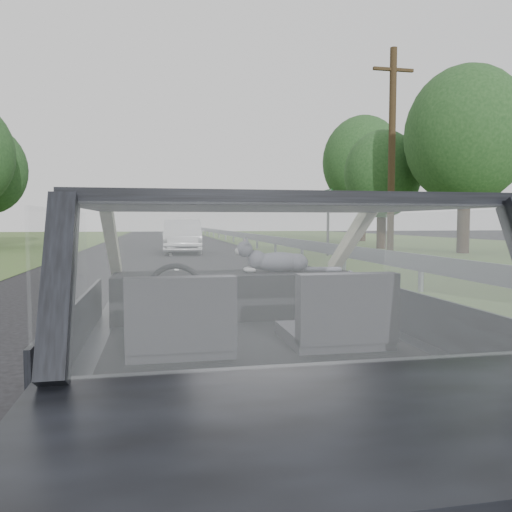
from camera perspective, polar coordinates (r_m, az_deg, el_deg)
name	(u,v)px	position (r m, az deg, el deg)	size (l,w,h in m)	color
ground	(252,461)	(3.03, -0.51, -22.35)	(140.00, 140.00, 0.00)	#2A2A2F
subject_car	(251,333)	(2.78, -0.52, -8.83)	(1.80, 4.00, 1.45)	black
dashboard	(234,295)	(3.37, -2.49, -4.44)	(1.58, 0.45, 0.30)	black
driver_seat	(180,318)	(2.42, -8.64, -7.04)	(0.50, 0.72, 0.42)	black
passenger_seat	(339,312)	(2.58, 9.50, -6.37)	(0.50, 0.72, 0.42)	black
steering_wheel	(176,292)	(3.03, -9.17, -4.08)	(0.36, 0.36, 0.04)	black
cat	(279,261)	(3.39, 2.65, -0.54)	(0.52, 0.16, 0.23)	slate
guardrail	(340,250)	(13.57, 9.59, 0.64)	(0.05, 90.00, 0.32)	gray
other_car	(183,236)	(21.75, -8.38, 2.24)	(1.74, 4.41, 1.45)	silver
highway_sign	(328,223)	(19.89, 8.23, 3.77)	(0.10, 1.05, 2.62)	#176125
utility_pole	(392,156)	(17.52, 15.25, 10.95)	(0.23, 0.23, 7.06)	black
tree_1	(465,163)	(23.24, 22.79, 9.79)	(5.07, 5.07, 7.69)	#193818
tree_2	(382,191)	(25.77, 14.21, 7.16)	(3.77, 3.77, 5.72)	#193818
tree_3	(363,181)	(35.82, 12.09, 8.42)	(5.57, 5.57, 8.44)	#193818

